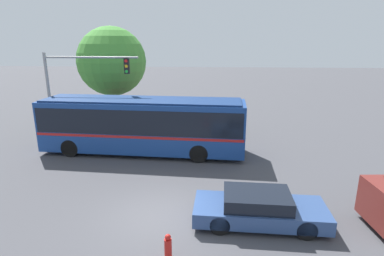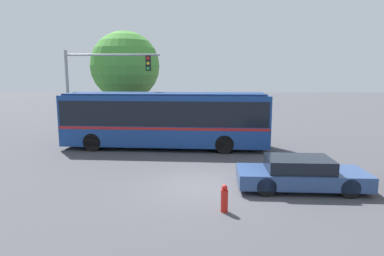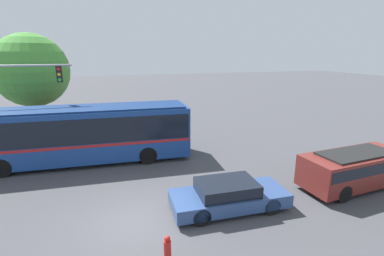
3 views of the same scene
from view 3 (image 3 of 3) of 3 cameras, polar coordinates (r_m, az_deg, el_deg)
The scene contains 7 objects.
ground_plane at distance 11.01m, azimuth -11.42°, elevation -18.39°, with size 140.00×140.00×0.00m, color #444449.
city_bus at distance 16.55m, azimuth -21.20°, elevation -0.65°, with size 11.66×3.23×3.16m.
sedan_foreground at distance 11.39m, azimuth 7.51°, elevation -13.60°, with size 4.68×1.98×1.18m.
suv_left_lane at distance 14.77m, azimuth 30.39°, elevation -6.91°, with size 5.23×2.32×1.71m.
flowering_hedge at distance 21.25m, azimuth -18.05°, elevation 0.51°, with size 9.43×1.28×1.83m.
street_tree_left at distance 22.90m, azimuth -30.17°, elevation 10.20°, with size 5.12×5.12×7.38m.
fire_hydrant at distance 9.00m, azimuth -5.07°, elevation -23.56°, with size 0.22×0.22×0.86m.
Camera 3 is at (-0.66, -9.17, 6.06)m, focal length 25.93 mm.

